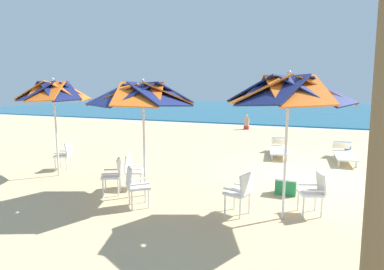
{
  "coord_description": "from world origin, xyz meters",
  "views": [
    {
      "loc": [
        0.3,
        -9.12,
        2.51
      ],
      "look_at": [
        -3.58,
        0.31,
        1.0
      ],
      "focal_mm": 29.12,
      "sensor_mm": 36.0,
      "label": 1
    }
  ],
  "objects_px": {
    "plastic_chair_0": "(314,190)",
    "beach_umbrella_1": "(143,95)",
    "sun_lounger_1": "(279,148)",
    "plastic_chair_5": "(65,154)",
    "beach_umbrella_0": "(288,92)",
    "beach_ball": "(347,147)",
    "plastic_chair_1": "(240,191)",
    "plastic_chair_3": "(135,184)",
    "plastic_chair_2": "(133,169)",
    "beachgoer_seated": "(247,124)",
    "cooler_box": "(286,186)",
    "beach_umbrella_2": "(54,92)",
    "sun_lounger_0": "(344,154)",
    "plastic_chair_4": "(114,174)"
  },
  "relations": [
    {
      "from": "plastic_chair_0",
      "to": "beach_umbrella_1",
      "type": "xyz_separation_m",
      "value": [
        -3.72,
        -0.34,
        1.88
      ]
    },
    {
      "from": "plastic_chair_0",
      "to": "sun_lounger_1",
      "type": "bearing_deg",
      "value": 103.52
    },
    {
      "from": "plastic_chair_0",
      "to": "plastic_chair_5",
      "type": "height_order",
      "value": "same"
    },
    {
      "from": "beach_umbrella_0",
      "to": "beach_ball",
      "type": "distance_m",
      "value": 8.46
    },
    {
      "from": "plastic_chair_1",
      "to": "plastic_chair_3",
      "type": "bearing_deg",
      "value": -168.79
    },
    {
      "from": "plastic_chair_0",
      "to": "plastic_chair_2",
      "type": "height_order",
      "value": "same"
    },
    {
      "from": "plastic_chair_2",
      "to": "plastic_chair_5",
      "type": "height_order",
      "value": "same"
    },
    {
      "from": "plastic_chair_3",
      "to": "sun_lounger_1",
      "type": "relative_size",
      "value": 0.39
    },
    {
      "from": "beach_umbrella_1",
      "to": "beachgoer_seated",
      "type": "height_order",
      "value": "beach_umbrella_1"
    },
    {
      "from": "plastic_chair_5",
      "to": "sun_lounger_1",
      "type": "relative_size",
      "value": 0.39
    },
    {
      "from": "beach_umbrella_1",
      "to": "beachgoer_seated",
      "type": "relative_size",
      "value": 2.96
    },
    {
      "from": "plastic_chair_5",
      "to": "sun_lounger_1",
      "type": "height_order",
      "value": "plastic_chair_5"
    },
    {
      "from": "beach_umbrella_1",
      "to": "beach_ball",
      "type": "relative_size",
      "value": 9.3
    },
    {
      "from": "plastic_chair_5",
      "to": "cooler_box",
      "type": "xyz_separation_m",
      "value": [
        6.67,
        0.22,
        -0.3
      ]
    },
    {
      "from": "beach_umbrella_2",
      "to": "sun_lounger_0",
      "type": "relative_size",
      "value": 1.3
    },
    {
      "from": "plastic_chair_5",
      "to": "beach_umbrella_0",
      "type": "bearing_deg",
      "value": -10.8
    },
    {
      "from": "beach_umbrella_2",
      "to": "plastic_chair_1",
      "type": "bearing_deg",
      "value": -8.03
    },
    {
      "from": "sun_lounger_1",
      "to": "beach_umbrella_1",
      "type": "bearing_deg",
      "value": -112.28
    },
    {
      "from": "beachgoer_seated",
      "to": "plastic_chair_2",
      "type": "bearing_deg",
      "value": -90.45
    },
    {
      "from": "plastic_chair_4",
      "to": "sun_lounger_0",
      "type": "distance_m",
      "value": 7.94
    },
    {
      "from": "plastic_chair_2",
      "to": "beachgoer_seated",
      "type": "xyz_separation_m",
      "value": [
        0.1,
        12.83,
        -0.2
      ]
    },
    {
      "from": "beach_umbrella_1",
      "to": "beach_umbrella_2",
      "type": "relative_size",
      "value": 0.97
    },
    {
      "from": "plastic_chair_0",
      "to": "plastic_chair_2",
      "type": "distance_m",
      "value": 4.29
    },
    {
      "from": "plastic_chair_0",
      "to": "sun_lounger_0",
      "type": "xyz_separation_m",
      "value": [
        0.89,
        5.36,
        -0.22
      ]
    },
    {
      "from": "sun_lounger_0",
      "to": "plastic_chair_5",
      "type": "bearing_deg",
      "value": -151.07
    },
    {
      "from": "beach_umbrella_2",
      "to": "beachgoer_seated",
      "type": "xyz_separation_m",
      "value": [
        2.75,
        12.69,
        -2.12
      ]
    },
    {
      "from": "plastic_chair_1",
      "to": "beachgoer_seated",
      "type": "bearing_deg",
      "value": 101.88
    },
    {
      "from": "sun_lounger_0",
      "to": "plastic_chair_3",
      "type": "bearing_deg",
      "value": -124.7
    },
    {
      "from": "plastic_chair_3",
      "to": "beach_umbrella_2",
      "type": "xyz_separation_m",
      "value": [
        -3.4,
        1.22,
        1.92
      ]
    },
    {
      "from": "plastic_chair_1",
      "to": "sun_lounger_1",
      "type": "bearing_deg",
      "value": 89.72
    },
    {
      "from": "plastic_chair_1",
      "to": "plastic_chair_4",
      "type": "relative_size",
      "value": 1.0
    },
    {
      "from": "beach_umbrella_1",
      "to": "plastic_chair_5",
      "type": "relative_size",
      "value": 3.17
    },
    {
      "from": "beach_umbrella_0",
      "to": "plastic_chair_4",
      "type": "relative_size",
      "value": 3.29
    },
    {
      "from": "plastic_chair_2",
      "to": "cooler_box",
      "type": "xyz_separation_m",
      "value": [
        3.66,
        1.0,
        -0.3
      ]
    },
    {
      "from": "cooler_box",
      "to": "beach_ball",
      "type": "xyz_separation_m",
      "value": [
        1.78,
        6.44,
        -0.05
      ]
    },
    {
      "from": "plastic_chair_0",
      "to": "cooler_box",
      "type": "height_order",
      "value": "plastic_chair_0"
    },
    {
      "from": "cooler_box",
      "to": "beach_ball",
      "type": "bearing_deg",
      "value": 74.52
    },
    {
      "from": "plastic_chair_2",
      "to": "sun_lounger_0",
      "type": "height_order",
      "value": "plastic_chair_2"
    },
    {
      "from": "beach_umbrella_0",
      "to": "plastic_chair_0",
      "type": "xyz_separation_m",
      "value": [
        0.53,
        0.46,
        -1.97
      ]
    },
    {
      "from": "beachgoer_seated",
      "to": "beach_umbrella_0",
      "type": "bearing_deg",
      "value": -74.67
    },
    {
      "from": "cooler_box",
      "to": "beach_umbrella_1",
      "type": "bearing_deg",
      "value": -155.81
    },
    {
      "from": "beach_umbrella_2",
      "to": "sun_lounger_0",
      "type": "distance_m",
      "value": 9.62
    },
    {
      "from": "plastic_chair_1",
      "to": "sun_lounger_0",
      "type": "distance_m",
      "value": 6.37
    },
    {
      "from": "beach_umbrella_0",
      "to": "plastic_chair_2",
      "type": "xyz_separation_m",
      "value": [
        -3.76,
        0.51,
        -1.97
      ]
    },
    {
      "from": "plastic_chair_2",
      "to": "sun_lounger_1",
      "type": "bearing_deg",
      "value": 61.44
    },
    {
      "from": "beach_umbrella_0",
      "to": "plastic_chair_5",
      "type": "height_order",
      "value": "beach_umbrella_0"
    },
    {
      "from": "beach_umbrella_2",
      "to": "plastic_chair_5",
      "type": "distance_m",
      "value": 2.06
    },
    {
      "from": "plastic_chair_0",
      "to": "cooler_box",
      "type": "relative_size",
      "value": 1.73
    },
    {
      "from": "plastic_chair_3",
      "to": "cooler_box",
      "type": "xyz_separation_m",
      "value": [
        2.9,
        2.08,
        -0.3
      ]
    },
    {
      "from": "plastic_chair_1",
      "to": "plastic_chair_2",
      "type": "relative_size",
      "value": 1.0
    }
  ]
}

